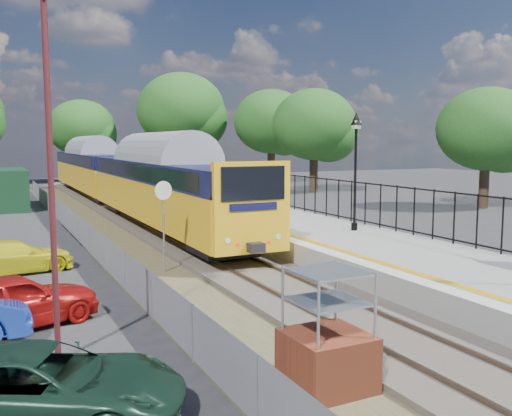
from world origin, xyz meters
TOP-DOWN VIEW (x-y plane):
  - ground at (0.00, 0.00)m, footprint 120.00×120.00m
  - track_bed at (-0.47, 9.67)m, footprint 5.90×80.00m
  - platform at (4.20, 8.00)m, footprint 5.00×70.00m
  - platform_edge at (2.14, 8.00)m, footprint 0.90×70.00m
  - victorian_lamp_north at (5.30, 6.00)m, footprint 0.44×0.44m
  - palisade_fence at (6.55, 2.24)m, footprint 0.12×26.00m
  - wire_fence at (-4.20, 12.00)m, footprint 0.06×52.00m
  - tree_line at (1.40, 42.00)m, footprint 56.80×43.80m
  - train at (0.00, 24.58)m, footprint 2.82×40.83m
  - brick_plinth at (-2.50, -4.24)m, footprint 1.39×1.39m
  - speed_sign at (-2.50, 5.72)m, footprint 0.61×0.18m
  - carpark_lamp at (-6.61, -0.74)m, footprint 0.25×0.50m
  - car_green at (-7.15, -3.40)m, footprint 4.91×3.73m
  - car_red at (-7.31, 1.75)m, footprint 4.24×2.84m
  - car_yellow at (-7.02, 7.93)m, footprint 4.07×2.27m

SIDE VIEW (x-z plane):
  - ground at x=0.00m, z-range 0.00..0.00m
  - track_bed at x=-0.47m, z-range -0.05..0.24m
  - platform at x=4.20m, z-range 0.00..0.90m
  - car_yellow at x=-7.02m, z-range 0.00..1.11m
  - wire_fence at x=-4.20m, z-range 0.00..1.20m
  - car_green at x=-7.15m, z-range 0.00..1.24m
  - car_red at x=-7.31m, z-range 0.00..1.34m
  - platform_edge at x=2.14m, z-range 0.90..0.91m
  - brick_plinth at x=-2.50m, z-range -0.04..2.15m
  - palisade_fence at x=6.55m, z-range 0.84..2.84m
  - speed_sign at x=-2.50m, z-range 0.59..3.68m
  - train at x=0.00m, z-range 0.59..4.09m
  - carpark_lamp at x=-6.61m, z-range 0.50..7.74m
  - victorian_lamp_north at x=5.30m, z-range 2.00..6.60m
  - tree_line at x=1.40m, z-range 0.67..12.55m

